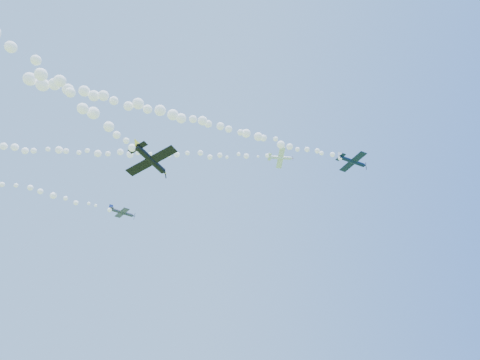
{
  "coord_description": "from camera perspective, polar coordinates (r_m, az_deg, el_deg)",
  "views": [
    {
      "loc": [
        -7.84,
        -80.57,
        2.0
      ],
      "look_at": [
        4.03,
        -7.35,
        46.01
      ],
      "focal_mm": 30.0,
      "sensor_mm": 36.0,
      "label": 1
    }
  ],
  "objects": [
    {
      "name": "smoke_trail_white",
      "position": [
        97.82,
        -20.17,
        3.86
      ],
      "size": [
        82.52,
        9.57,
        2.71
      ],
      "primitive_type": null,
      "color": "white"
    },
    {
      "name": "plane_grey",
      "position": [
        98.72,
        -16.45,
        -4.44
      ],
      "size": [
        6.43,
        6.82,
        2.29
      ],
      "rotation": [
        0.08,
        0.05,
        0.43
      ],
      "color": "#323649"
    },
    {
      "name": "smoke_trail_navy",
      "position": [
        80.18,
        -4.9,
        7.97
      ],
      "size": [
        63.97,
        17.94,
        3.04
      ],
      "primitive_type": null,
      "color": "white"
    },
    {
      "name": "plane_navy",
      "position": [
        94.72,
        15.72,
        2.56
      ],
      "size": [
        7.83,
        8.31,
        3.05
      ],
      "rotation": [
        -0.02,
        0.09,
        0.24
      ],
      "color": "#0C1934"
    },
    {
      "name": "plane_white",
      "position": [
        95.0,
        5.77,
        3.19
      ],
      "size": [
        6.24,
        6.39,
        2.14
      ],
      "rotation": [
        -0.27,
        0.02,
        -0.09
      ],
      "color": "white"
    },
    {
      "name": "plane_black",
      "position": [
        59.26,
        -12.52,
        2.77
      ],
      "size": [
        7.3,
        6.96,
        2.84
      ],
      "rotation": [
        -0.28,
        0.06,
        0.97
      ],
      "color": "black"
    }
  ]
}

